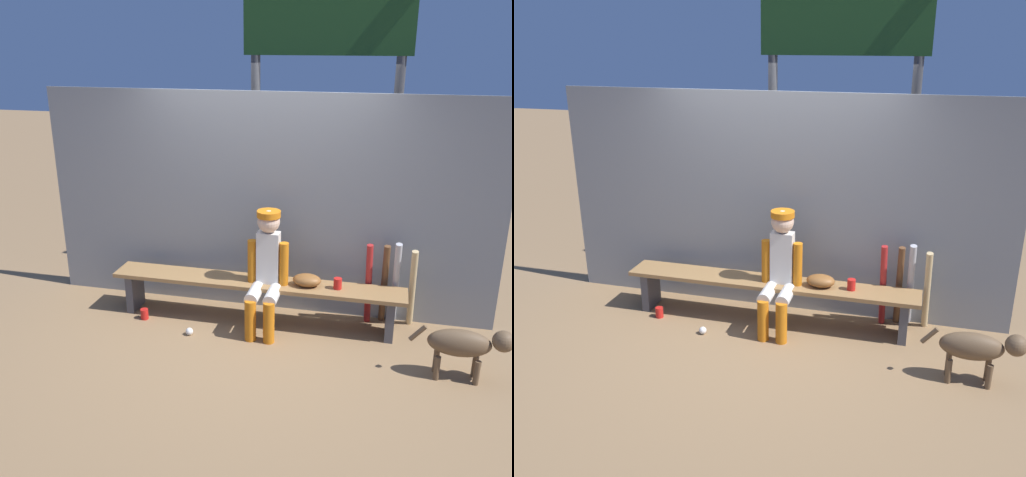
{
  "view_description": "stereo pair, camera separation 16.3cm",
  "coord_description": "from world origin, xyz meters",
  "views": [
    {
      "loc": [
        1.2,
        -5.0,
        2.75
      ],
      "look_at": [
        0.0,
        0.0,
        0.9
      ],
      "focal_mm": 39.35,
      "sensor_mm": 36.0,
      "label": 1
    },
    {
      "loc": [
        1.36,
        -4.96,
        2.75
      ],
      "look_at": [
        0.0,
        0.0,
        0.9
      ],
      "focal_mm": 39.35,
      "sensor_mm": 36.0,
      "label": 2
    }
  ],
  "objects": [
    {
      "name": "baseball_glove",
      "position": [
        0.51,
        0.0,
        0.51
      ],
      "size": [
        0.28,
        0.2,
        0.12
      ],
      "primitive_type": "ellipsoid",
      "color": "brown",
      "rests_on": "dugout_bench"
    },
    {
      "name": "bat_wood_dark",
      "position": [
        1.25,
        0.28,
        0.43
      ],
      "size": [
        0.07,
        0.17,
        0.85
      ],
      "primitive_type": "cylinder",
      "rotation": [
        0.13,
        0.0,
        0.05
      ],
      "color": "brown",
      "rests_on": "ground_plane"
    },
    {
      "name": "chainlink_fence",
      "position": [
        0.0,
        0.38,
        1.14
      ],
      "size": [
        4.68,
        0.03,
        2.27
      ],
      "primitive_type": "cube",
      "color": "gray",
      "rests_on": "ground_plane"
    },
    {
      "name": "bat_aluminum_red",
      "position": [
        1.1,
        0.23,
        0.43
      ],
      "size": [
        0.09,
        0.17,
        0.87
      ],
      "primitive_type": "cylinder",
      "rotation": [
        0.11,
        0.0,
        -0.19
      ],
      "color": "#B22323",
      "rests_on": "ground_plane"
    },
    {
      "name": "ground_plane",
      "position": [
        0.0,
        0.0,
        0.0
      ],
      "size": [
        30.0,
        30.0,
        0.0
      ],
      "primitive_type": "plane",
      "color": "olive"
    },
    {
      "name": "player_seated",
      "position": [
        0.13,
        -0.11,
        0.65
      ],
      "size": [
        0.41,
        0.55,
        1.2
      ],
      "color": "silver",
      "rests_on": "ground_plane"
    },
    {
      "name": "baseball",
      "position": [
        -0.57,
        -0.43,
        0.04
      ],
      "size": [
        0.07,
        0.07,
        0.07
      ],
      "primitive_type": "sphere",
      "color": "white",
      "rests_on": "ground_plane"
    },
    {
      "name": "dog",
      "position": [
        1.95,
        -0.59,
        0.34
      ],
      "size": [
        0.84,
        0.2,
        0.49
      ],
      "color": "brown",
      "rests_on": "ground_plane"
    },
    {
      "name": "scoreboard",
      "position": [
        0.55,
        1.04,
        2.55
      ],
      "size": [
        2.01,
        0.27,
        3.67
      ],
      "color": "#3F3F42",
      "rests_on": "ground_plane"
    },
    {
      "name": "dugout_bench",
      "position": [
        0.0,
        0.0,
        0.36
      ],
      "size": [
        2.96,
        0.36,
        0.45
      ],
      "color": "olive",
      "rests_on": "ground_plane"
    },
    {
      "name": "cup_on_ground",
      "position": [
        -1.13,
        -0.22,
        0.06
      ],
      "size": [
        0.08,
        0.08,
        0.11
      ],
      "primitive_type": "cylinder",
      "color": "red",
      "rests_on": "ground_plane"
    },
    {
      "name": "bat_wood_natural",
      "position": [
        1.52,
        0.24,
        0.43
      ],
      "size": [
        0.09,
        0.23,
        0.85
      ],
      "primitive_type": "cylinder",
      "rotation": [
        0.19,
        0.0,
        -0.11
      ],
      "color": "tan",
      "rests_on": "ground_plane"
    },
    {
      "name": "cup_on_bench",
      "position": [
        0.81,
        0.0,
        0.51
      ],
      "size": [
        0.08,
        0.08,
        0.11
      ],
      "primitive_type": "cylinder",
      "color": "red",
      "rests_on": "dugout_bench"
    },
    {
      "name": "bat_aluminum_silver",
      "position": [
        1.36,
        0.26,
        0.46
      ],
      "size": [
        0.07,
        0.27,
        0.91
      ],
      "primitive_type": "cylinder",
      "rotation": [
        0.23,
        0.0,
        -0.01
      ],
      "color": "#B7B7BC",
      "rests_on": "ground_plane"
    }
  ]
}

